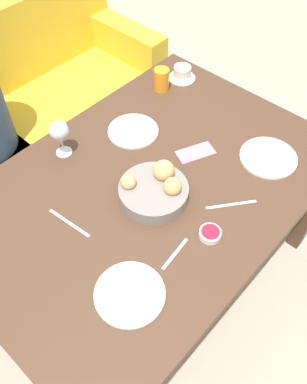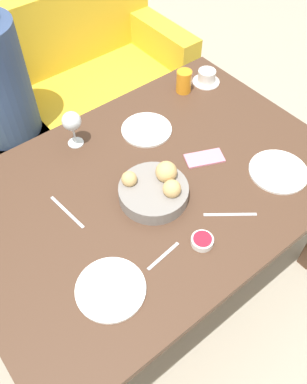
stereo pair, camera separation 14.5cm
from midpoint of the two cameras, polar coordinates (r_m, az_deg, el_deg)
The scene contains 15 objects.
ground_plane at distance 2.12m, azimuth -2.46°, elevation -11.66°, with size 10.00×10.00×0.00m, color #A89E89.
dining_table at distance 1.58m, azimuth -3.23°, elevation -0.95°, with size 1.44×0.99×0.72m.
couch at distance 2.50m, azimuth -20.45°, elevation 8.84°, with size 1.73×0.70×0.89m.
bread_basket at distance 1.45m, azimuth -2.68°, elevation 0.21°, with size 0.25×0.25×0.12m.
plate_near_left at distance 1.28m, azimuth -6.71°, elevation -14.26°, with size 0.22×0.22×0.01m.
plate_near_right at distance 1.64m, azimuth 13.42°, elevation 4.60°, with size 0.22×0.22×0.01m.
plate_far_center at distance 1.71m, azimuth -5.33°, elevation 8.39°, with size 0.21×0.21×0.01m.
juice_glass at distance 1.90m, azimuth -1.12°, elevation 15.40°, with size 0.07×0.07×0.10m.
wine_glass at distance 1.60m, azimuth -15.67°, elevation 8.02°, with size 0.08×0.08×0.16m.
coffee_cup at distance 1.98m, azimuth 1.88°, elevation 16.21°, with size 0.13×0.13×0.06m.
jam_bowl_berry at distance 1.37m, azimuth 4.96°, elevation -6.05°, with size 0.08×0.08×0.03m.
fork_silver at distance 1.46m, azimuth 8.10°, elevation -1.95°, with size 0.15×0.12×0.00m.
knife_silver at distance 1.45m, azimuth -14.56°, elevation -4.42°, with size 0.03×0.19×0.00m.
spoon_coffee at distance 1.34m, azimuth -0.08°, elevation -8.88°, with size 0.14×0.03×0.00m.
cell_phone at distance 1.62m, azimuth 3.37°, elevation 5.36°, with size 0.17×0.13×0.01m.
Camera 1 is at (-0.71, -0.67, 1.88)m, focal length 38.00 mm.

